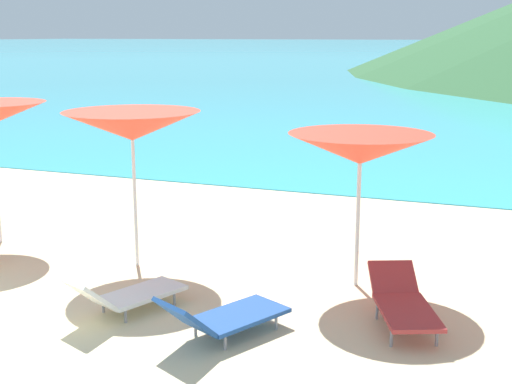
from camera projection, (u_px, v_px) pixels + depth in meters
name	position (u px, v px, depth m)	size (l,w,h in m)	color
ground_plane	(227.00, 181.00, 16.96)	(50.00, 100.00, 0.30)	beige
ocean_water	(505.00, 45.00, 216.13)	(650.00, 440.00, 0.02)	#38B7CC
umbrella_5	(132.00, 126.00, 9.87)	(2.08, 2.08, 2.29)	silver
umbrella_6	(360.00, 149.00, 9.10)	(2.08, 2.08, 2.09)	silver
lounge_chair_1	(125.00, 294.00, 8.48)	(1.06, 1.62, 0.61)	white
lounge_chair_5	(222.00, 316.00, 7.80)	(1.22, 1.66, 0.61)	#1E478C
lounge_chair_8	(403.00, 302.00, 8.12)	(1.12, 1.61, 0.57)	#A53333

